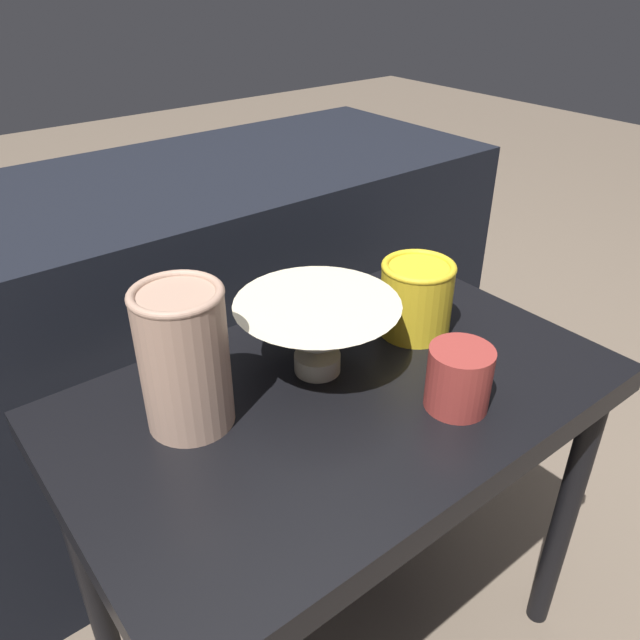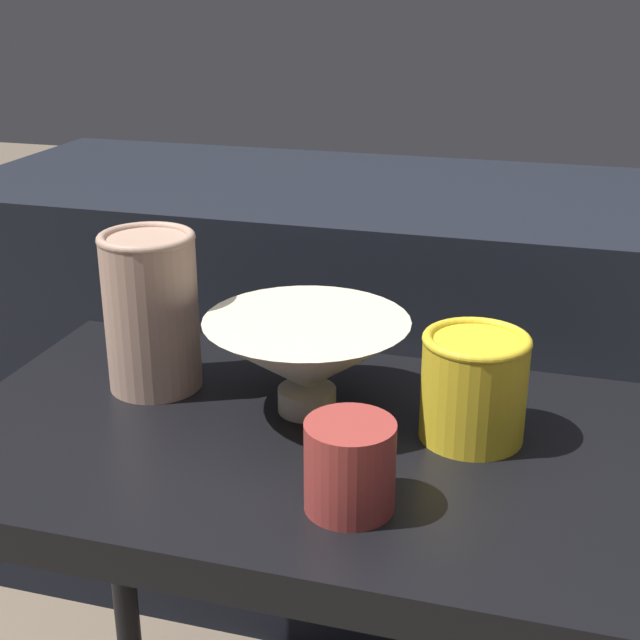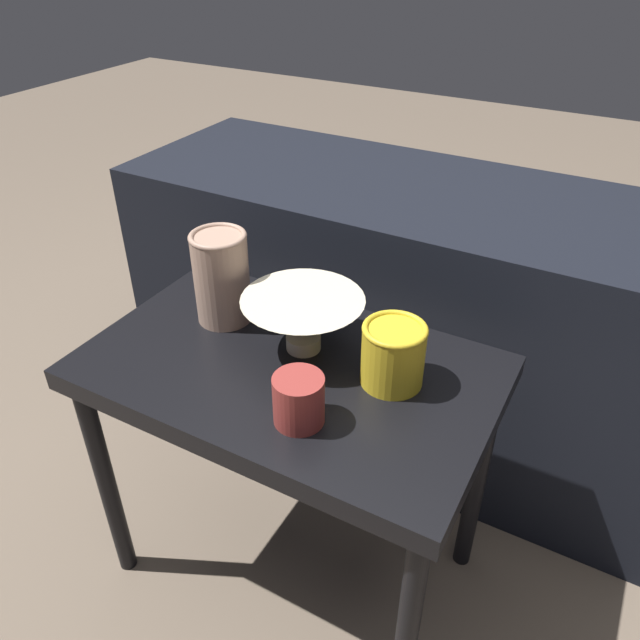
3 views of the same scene
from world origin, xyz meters
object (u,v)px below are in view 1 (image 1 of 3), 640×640
object	(u,v)px
vase_colorful_right	(416,297)
cup	(459,378)
bowl	(315,331)
vase_textured_left	(184,357)

from	to	relation	value
vase_colorful_right	cup	size ratio (longest dim) A/B	1.35
bowl	vase_colorful_right	xyz separation A→B (m)	(0.18, -0.01, -0.01)
bowl	vase_textured_left	bearing A→B (deg)	175.82
cup	vase_colorful_right	bearing A→B (deg)	61.11
vase_textured_left	cup	world-z (taller)	vase_textured_left
vase_textured_left	cup	xyz separation A→B (m)	(0.27, -0.18, -0.05)
bowl	vase_textured_left	size ratio (longest dim) A/B	1.21
vase_colorful_right	vase_textured_left	bearing A→B (deg)	176.43
bowl	cup	size ratio (longest dim) A/B	2.63
vase_textured_left	vase_colorful_right	bearing A→B (deg)	-3.57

